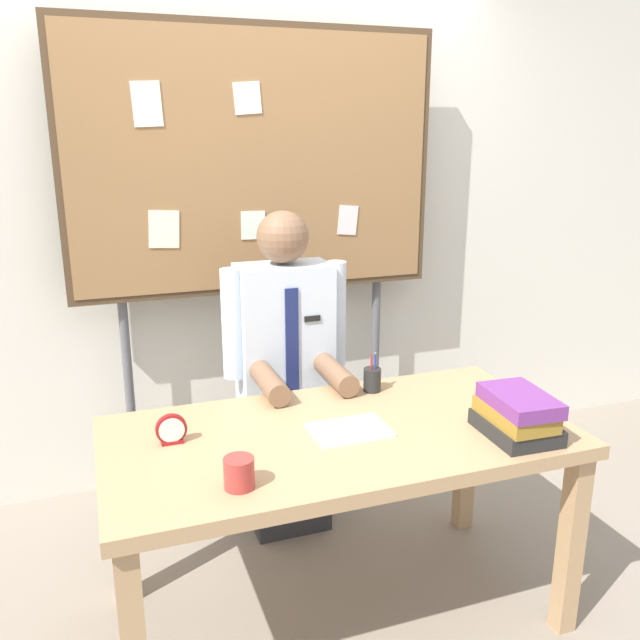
# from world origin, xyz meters

# --- Properties ---
(ground_plane) EXTENTS (12.00, 12.00, 0.00)m
(ground_plane) POSITION_xyz_m (0.00, 0.00, 0.00)
(ground_plane) COLOR gray
(back_wall) EXTENTS (6.40, 0.08, 2.70)m
(back_wall) POSITION_xyz_m (0.00, 1.29, 1.35)
(back_wall) COLOR silver
(back_wall) RESTS_ON ground_plane
(desk) EXTENTS (1.63, 0.82, 0.76)m
(desk) POSITION_xyz_m (0.00, 0.00, 0.67)
(desk) COLOR tan
(desk) RESTS_ON ground_plane
(person) EXTENTS (0.55, 0.56, 1.45)m
(person) POSITION_xyz_m (0.00, 0.65, 0.68)
(person) COLOR #2D2D33
(person) RESTS_ON ground_plane
(bulletin_board) EXTENTS (1.75, 0.09, 2.23)m
(bulletin_board) POSITION_xyz_m (-0.00, 1.08, 1.60)
(bulletin_board) COLOR #4C3823
(bulletin_board) RESTS_ON ground_plane
(book_stack) EXTENTS (0.22, 0.30, 0.16)m
(book_stack) POSITION_xyz_m (0.56, -0.24, 0.83)
(book_stack) COLOR #262626
(book_stack) RESTS_ON desk
(open_notebook) EXTENTS (0.27, 0.19, 0.01)m
(open_notebook) POSITION_xyz_m (0.03, -0.02, 0.76)
(open_notebook) COLOR white
(open_notebook) RESTS_ON desk
(desk_clock) EXTENTS (0.10, 0.04, 0.10)m
(desk_clock) POSITION_xyz_m (-0.56, 0.10, 0.80)
(desk_clock) COLOR maroon
(desk_clock) RESTS_ON desk
(coffee_mug) EXTENTS (0.09, 0.09, 0.09)m
(coffee_mug) POSITION_xyz_m (-0.41, -0.26, 0.80)
(coffee_mug) COLOR #B23833
(coffee_mug) RESTS_ON desk
(pen_holder) EXTENTS (0.07, 0.07, 0.16)m
(pen_holder) POSITION_xyz_m (0.26, 0.30, 0.81)
(pen_holder) COLOR #262626
(pen_holder) RESTS_ON desk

